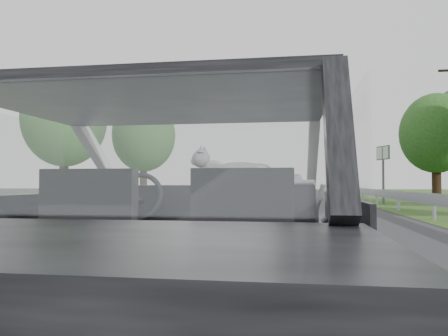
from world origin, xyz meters
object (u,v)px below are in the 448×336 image
(subject_car, at_px, (183,232))
(cat, at_px, (239,172))
(other_car, at_px, (284,187))
(highway_sign, at_px, (383,175))

(subject_car, xyz_separation_m, cat, (0.27, 0.57, 0.37))
(subject_car, distance_m, other_car, 23.89)
(cat, bearing_deg, highway_sign, 85.49)
(highway_sign, bearing_deg, subject_car, -124.30)
(subject_car, height_order, highway_sign, highway_sign)
(cat, relative_size, highway_sign, 0.23)
(subject_car, height_order, other_car, other_car)
(subject_car, bearing_deg, highway_sign, 75.64)
(highway_sign, bearing_deg, cat, -123.96)
(subject_car, relative_size, other_car, 0.85)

